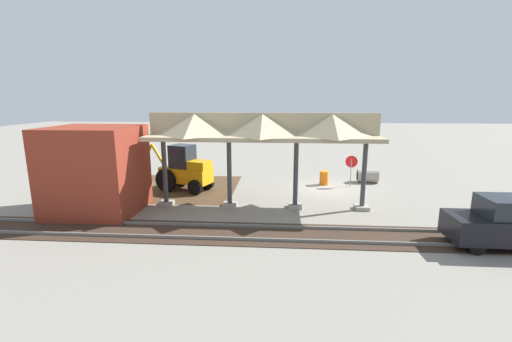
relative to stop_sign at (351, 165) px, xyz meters
The scene contains 11 objects.
ground_plane 2.26m from the stop_sign, 25.80° to the left, with size 120.00×120.00×0.00m, color gray.
dirt_work_zone 12.44m from the stop_sign, ahead, with size 9.90×7.00×0.01m, color #4C3823.
platform_canopy 7.72m from the stop_sign, 40.92° to the left, with size 11.46×3.20×4.90m.
rail_tracks 8.67m from the stop_sign, 79.44° to the left, with size 60.00×2.58×0.15m.
stop_sign is the anchor object (origin of this frame).
backhoe 10.61m from the stop_sign, ahead, with size 5.28×2.86×2.82m.
dirt_mound 14.34m from the stop_sign, ahead, with size 5.85×5.85×1.90m, color #4C3823.
concrete_pipe 2.05m from the stop_sign, 139.41° to the right, with size 1.40×0.99×0.91m.
brick_utility_building 14.90m from the stop_sign, 23.59° to the left, with size 4.10×3.83×4.26m, color maroon.
distant_parked_car 9.90m from the stop_sign, 114.45° to the left, with size 4.21×1.76×1.98m.
traffic_barrel 1.95m from the stop_sign, 11.13° to the right, with size 0.56×0.56×0.90m, color orange.
Camera 1 is at (2.99, 21.11, 5.60)m, focal length 24.00 mm.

